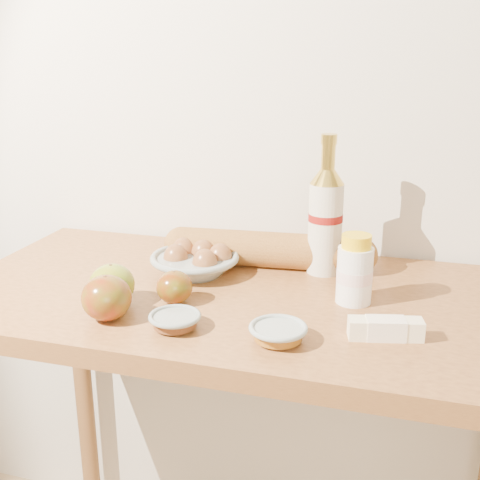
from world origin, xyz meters
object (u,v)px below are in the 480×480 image
Objects in this scene: table at (244,347)px; egg_bowl at (196,261)px; baguette at (268,249)px; cream_bottle at (355,271)px; bourbon_bottle at (325,218)px.

table is 0.21m from egg_bowl.
baguette is (0.01, 0.16, 0.16)m from table.
table is 8.79× the size of cream_bottle.
bourbon_bottle is 0.30m from egg_bowl.
bourbon_bottle is at bearing 49.41° from table.
egg_bowl reaches higher than table.
table is 0.29m from cream_bottle.
cream_bottle is 0.28× the size of baguette.
egg_bowl is at bearing 150.64° from table.
bourbon_bottle is 0.62× the size of baguette.
baguette is (-0.21, 0.15, -0.02)m from cream_bottle.
egg_bowl is (-0.13, 0.07, 0.15)m from table.
egg_bowl is (-0.27, -0.09, -0.09)m from bourbon_bottle.
bourbon_bottle reaches higher than cream_bottle.
table is at bearing -29.36° from egg_bowl.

